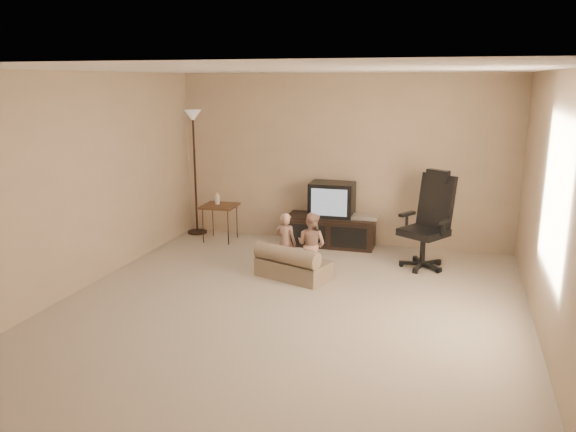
% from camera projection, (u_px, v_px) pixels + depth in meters
% --- Properties ---
extents(floor, '(5.50, 5.50, 0.00)m').
position_uv_depth(floor, '(287.00, 310.00, 6.01)').
color(floor, '#C0B298').
rests_on(floor, ground).
extents(room_shell, '(5.50, 5.50, 5.50)m').
position_uv_depth(room_shell, '(287.00, 170.00, 5.65)').
color(room_shell, white).
rests_on(room_shell, floor).
extents(tv_stand, '(1.34, 0.52, 0.95)m').
position_uv_depth(tv_stand, '(332.00, 220.00, 8.26)').
color(tv_stand, black).
rests_on(tv_stand, floor).
extents(office_chair, '(0.81, 0.81, 1.28)m').
position_uv_depth(office_chair, '(427.00, 233.00, 7.30)').
color(office_chair, black).
rests_on(office_chair, floor).
extents(side_table, '(0.52, 0.52, 0.75)m').
position_uv_depth(side_table, '(220.00, 206.00, 8.51)').
color(side_table, brown).
rests_on(side_table, floor).
extents(floor_lamp, '(0.30, 0.30, 1.95)m').
position_uv_depth(floor_lamp, '(194.00, 144.00, 8.70)').
color(floor_lamp, black).
rests_on(floor_lamp, floor).
extents(child_sofa, '(0.99, 0.74, 0.43)m').
position_uv_depth(child_sofa, '(292.00, 265.00, 6.94)').
color(child_sofa, gray).
rests_on(child_sofa, floor).
extents(toddler_left, '(0.32, 0.25, 0.79)m').
position_uv_depth(toddler_left, '(286.00, 243.00, 7.09)').
color(toddler_left, tan).
rests_on(toddler_left, floor).
extents(toddler_right, '(0.44, 0.33, 0.82)m').
position_uv_depth(toddler_right, '(311.00, 245.00, 6.97)').
color(toddler_right, tan).
rests_on(toddler_right, floor).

